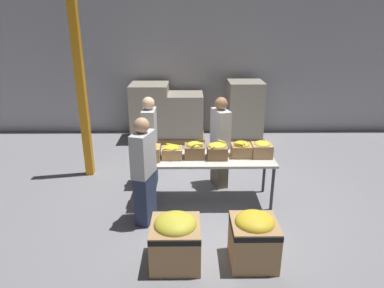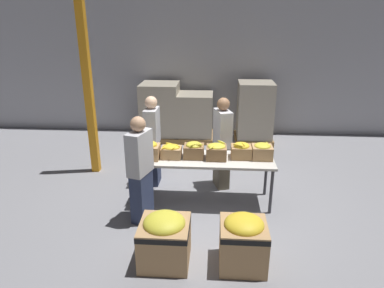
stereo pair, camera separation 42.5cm
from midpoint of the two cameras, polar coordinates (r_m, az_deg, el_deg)
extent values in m
plane|color=gray|center=(5.94, 0.24, -9.42)|extent=(30.00, 30.00, 0.00)
cube|color=#A8A8AD|center=(9.15, -0.09, 14.24)|extent=(16.00, 0.08, 4.00)
cube|color=beige|center=(5.60, 0.25, -2.50)|extent=(2.21, 0.74, 0.04)
cylinder|color=#38383D|center=(5.57, -10.60, -7.51)|extent=(0.05, 0.05, 0.76)
cylinder|color=#38383D|center=(5.60, 11.13, -7.40)|extent=(0.05, 0.05, 0.76)
cylinder|color=#38383D|center=(6.12, -9.64, -4.82)|extent=(0.05, 0.05, 0.76)
cylinder|color=#38383D|center=(6.15, 10.01, -4.74)|extent=(0.05, 0.05, 0.76)
cube|color=tan|center=(5.54, -9.18, -1.55)|extent=(0.32, 0.30, 0.23)
ellipsoid|color=gold|center=(5.50, -9.25, -0.36)|extent=(0.26, 0.23, 0.13)
ellipsoid|color=gold|center=(5.53, -9.19, 0.24)|extent=(0.19, 0.19, 0.05)
ellipsoid|color=gold|center=(5.41, -9.61, -0.16)|extent=(0.22, 0.09, 0.04)
cube|color=tan|center=(5.57, -5.52, -1.54)|extent=(0.32, 0.27, 0.18)
ellipsoid|color=gold|center=(5.54, -5.55, -0.63)|extent=(0.29, 0.24, 0.08)
ellipsoid|color=gold|center=(5.45, -5.06, -0.73)|extent=(0.12, 0.20, 0.04)
ellipsoid|color=gold|center=(5.50, -6.46, -0.65)|extent=(0.16, 0.20, 0.05)
ellipsoid|color=gold|center=(5.54, -5.13, -0.35)|extent=(0.22, 0.13, 0.05)
ellipsoid|color=gold|center=(5.61, -5.87, -0.13)|extent=(0.17, 0.14, 0.05)
cube|color=olive|center=(5.57, -1.75, -1.26)|extent=(0.32, 0.30, 0.21)
ellipsoid|color=gold|center=(5.54, -1.76, -0.19)|extent=(0.26, 0.26, 0.10)
ellipsoid|color=gold|center=(5.58, -1.82, 0.19)|extent=(0.16, 0.09, 0.05)
ellipsoid|color=gold|center=(5.48, -1.46, 0.02)|extent=(0.15, 0.14, 0.05)
ellipsoid|color=gold|center=(5.46, -1.59, -0.04)|extent=(0.18, 0.19, 0.04)
ellipsoid|color=gold|center=(5.45, -1.18, -0.10)|extent=(0.20, 0.07, 0.04)
cube|color=olive|center=(5.55, 2.03, -1.35)|extent=(0.32, 0.31, 0.21)
ellipsoid|color=gold|center=(5.51, 2.05, -0.29)|extent=(0.29, 0.26, 0.08)
ellipsoid|color=gold|center=(5.43, 1.53, -0.42)|extent=(0.16, 0.20, 0.05)
ellipsoid|color=gold|center=(5.59, 2.78, 0.42)|extent=(0.16, 0.17, 0.04)
cube|color=#A37A4C|center=(5.66, 6.08, -1.10)|extent=(0.32, 0.30, 0.20)
ellipsoid|color=gold|center=(5.62, 6.12, -0.09)|extent=(0.26, 0.27, 0.10)
ellipsoid|color=gold|center=(5.51, 5.59, -0.02)|extent=(0.18, 0.12, 0.04)
ellipsoid|color=gold|center=(5.57, 6.39, 0.21)|extent=(0.08, 0.18, 0.04)
cube|color=tan|center=(5.68, 9.45, -1.07)|extent=(0.32, 0.30, 0.21)
ellipsoid|color=gold|center=(5.65, 9.51, -0.01)|extent=(0.26, 0.27, 0.08)
ellipsoid|color=gold|center=(5.68, 10.24, 0.28)|extent=(0.05, 0.22, 0.04)
ellipsoid|color=gold|center=(5.63, 9.10, 0.17)|extent=(0.17, 0.09, 0.05)
cube|color=#2D3856|center=(6.41, -8.74, -3.44)|extent=(0.21, 0.38, 0.79)
cube|color=#B2B2B7|center=(6.16, -9.09, 2.73)|extent=(0.23, 0.45, 0.65)
sphere|color=#DBAD89|center=(6.05, -9.32, 6.70)|extent=(0.22, 0.22, 0.22)
cube|color=#2D3856|center=(5.28, -10.10, -8.94)|extent=(0.31, 0.42, 0.78)
cube|color=#B2B2B7|center=(4.98, -10.59, -1.72)|extent=(0.34, 0.49, 0.65)
sphere|color=tan|center=(4.84, -10.91, 3.05)|extent=(0.22, 0.22, 0.22)
cube|color=#6B604C|center=(6.31, 2.67, -3.58)|extent=(0.31, 0.42, 0.79)
cube|color=#B2B2B7|center=(6.06, 2.77, 2.70)|extent=(0.35, 0.49, 0.65)
sphere|color=#896042|center=(5.94, 2.84, 6.74)|extent=(0.22, 0.22, 0.22)
cube|color=tan|center=(4.48, -5.56, -16.26)|extent=(0.62, 0.62, 0.55)
cube|color=black|center=(4.35, -5.66, -13.90)|extent=(0.62, 0.62, 0.07)
ellipsoid|color=gold|center=(4.32, -5.69, -13.17)|extent=(0.52, 0.52, 0.22)
cube|color=tan|center=(4.49, 7.44, -16.00)|extent=(0.57, 0.57, 0.58)
cube|color=black|center=(4.36, 7.58, -13.49)|extent=(0.58, 0.58, 0.07)
ellipsoid|color=gold|center=(4.33, 7.62, -12.78)|extent=(0.49, 0.49, 0.20)
cube|color=orange|center=(6.72, -20.00, 10.97)|extent=(0.15, 0.15, 4.00)
cube|color=olive|center=(8.90, -2.53, 1.27)|extent=(0.98, 0.98, 0.13)
cube|color=#A39984|center=(8.73, -2.59, 4.96)|extent=(0.90, 0.90, 1.05)
cube|color=olive|center=(8.91, 7.18, 1.17)|extent=(0.92, 0.92, 0.13)
cube|color=#A39984|center=(8.70, 7.39, 5.85)|extent=(0.85, 0.85, 1.37)
cube|color=olive|center=(8.98, -8.16, 1.26)|extent=(1.01, 1.01, 0.13)
cube|color=#A39984|center=(8.78, -8.39, 5.69)|extent=(0.93, 0.93, 1.30)
camera|label=1|loc=(0.21, -92.14, -0.78)|focal=32.00mm
camera|label=2|loc=(0.21, 87.86, 0.78)|focal=32.00mm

